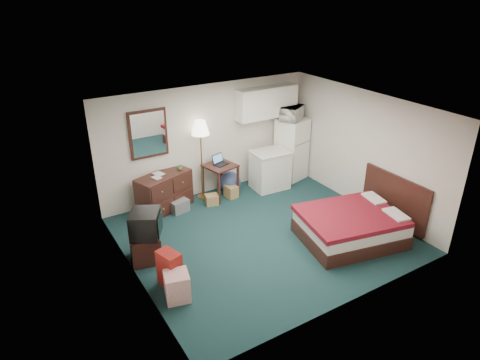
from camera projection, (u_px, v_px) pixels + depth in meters
floor at (263, 235)px, 8.27m from camera, size 5.00×4.50×0.01m
ceiling at (266, 109)px, 7.21m from camera, size 5.00×4.50×0.01m
walls at (265, 177)px, 7.74m from camera, size 5.01×4.51×2.50m
mirror at (148, 134)px, 8.65m from camera, size 0.80×0.06×1.00m
upper_cabinets at (267, 102)px, 9.73m from camera, size 1.50×0.35×0.70m
headboard at (394, 199)px, 8.44m from camera, size 0.06×1.56×1.00m
dresser at (164, 192)px, 9.07m from camera, size 1.29×0.89×0.80m
floor_lamp at (202, 160)px, 9.35m from camera, size 0.47×0.47×1.80m
desk at (220, 181)px, 9.58m from camera, size 0.73×0.73×0.78m
exercise_ball at (230, 182)px, 9.87m from camera, size 0.61×0.61×0.50m
kitchen_counter at (270, 170)px, 9.99m from camera, size 0.84×0.66×0.88m
fridge at (292, 149)px, 10.39m from camera, size 0.76×0.76×1.51m
bed at (350, 227)px, 8.01m from camera, size 2.03×1.72×0.57m
tv_stand at (145, 247)px, 7.46m from camera, size 0.61×0.65×0.50m
suitcase at (170, 269)px, 6.79m from camera, size 0.34×0.44×0.63m
retail_box at (177, 286)px, 6.54m from camera, size 0.45×0.45×0.46m
file_bin at (179, 206)px, 9.07m from camera, size 0.43×0.35×0.27m
cardboard_box_a at (212, 200)px, 9.36m from camera, size 0.32×0.29×0.23m
cardboard_box_b at (231, 191)px, 9.67m from camera, size 0.26×0.30×0.28m
laptop at (221, 160)px, 9.40m from camera, size 0.37×0.34×0.21m
crt_tv at (145, 224)px, 7.25m from camera, size 0.69×0.71×0.46m
microwave at (292, 112)px, 9.90m from camera, size 0.68×0.60×0.40m
book_a at (153, 175)px, 8.65m from camera, size 0.15×0.06×0.20m
book_b at (155, 170)px, 8.80m from camera, size 0.18×0.07×0.24m
mug at (180, 167)px, 9.10m from camera, size 0.13×0.11×0.12m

